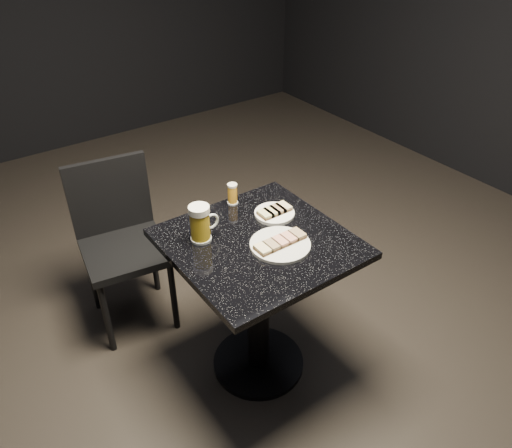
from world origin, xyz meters
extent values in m
plane|color=black|center=(0.00, 0.00, 0.00)|extent=(6.00, 6.00, 0.00)
cylinder|color=silver|center=(0.05, -0.08, 0.76)|extent=(0.24, 0.24, 0.01)
cylinder|color=white|center=(0.17, 0.11, 0.76)|extent=(0.18, 0.18, 0.01)
cylinder|color=black|center=(0.00, 0.00, 0.01)|extent=(0.44, 0.44, 0.03)
cylinder|color=black|center=(0.00, 0.00, 0.37)|extent=(0.10, 0.10, 0.69)
cube|color=black|center=(0.00, 0.00, 0.73)|extent=(0.70, 0.70, 0.03)
cylinder|color=silver|center=(-0.19, 0.14, 0.76)|extent=(0.09, 0.09, 0.01)
cylinder|color=gold|center=(-0.19, 0.14, 0.82)|extent=(0.08, 0.08, 0.12)
cylinder|color=white|center=(-0.19, 0.14, 0.89)|extent=(0.08, 0.08, 0.03)
torus|color=silver|center=(-0.14, 0.13, 0.82)|extent=(0.07, 0.01, 0.07)
cylinder|color=white|center=(0.07, 0.30, 0.75)|extent=(0.05, 0.05, 0.01)
cylinder|color=#F6A528|center=(0.07, 0.30, 0.80)|extent=(0.04, 0.04, 0.08)
cylinder|color=silver|center=(0.07, 0.30, 0.84)|extent=(0.05, 0.05, 0.01)
cube|color=black|center=(-0.35, 0.65, 0.45)|extent=(0.46, 0.46, 0.04)
cylinder|color=black|center=(-0.54, 0.50, 0.21)|extent=(0.03, 0.03, 0.43)
cylinder|color=black|center=(-0.21, 0.45, 0.21)|extent=(0.03, 0.03, 0.43)
cylinder|color=black|center=(-0.49, 0.84, 0.21)|extent=(0.03, 0.03, 0.43)
cylinder|color=black|center=(-0.16, 0.79, 0.21)|extent=(0.03, 0.03, 0.43)
cube|color=black|center=(-0.32, 0.83, 0.67)|extent=(0.40, 0.09, 0.40)
cube|color=#4C3521|center=(-0.04, -0.08, 0.77)|extent=(0.05, 0.07, 0.01)
cube|color=beige|center=(-0.04, -0.08, 0.78)|extent=(0.05, 0.07, 0.01)
cube|color=#4C3521|center=(0.00, -0.08, 0.77)|extent=(0.05, 0.07, 0.01)
cube|color=#8C7251|center=(0.00, -0.08, 0.78)|extent=(0.05, 0.07, 0.01)
cube|color=#4C3521|center=(0.05, -0.08, 0.77)|extent=(0.05, 0.07, 0.01)
cube|color=tan|center=(0.05, -0.08, 0.78)|extent=(0.05, 0.07, 0.01)
cube|color=#4C3521|center=(0.09, -0.08, 0.77)|extent=(0.05, 0.07, 0.01)
cube|color=tan|center=(0.09, -0.08, 0.78)|extent=(0.05, 0.07, 0.01)
cube|color=#4C3521|center=(0.13, -0.08, 0.77)|extent=(0.05, 0.07, 0.01)
cube|color=#8C7251|center=(0.13, -0.08, 0.78)|extent=(0.05, 0.07, 0.01)
cube|color=#4C3521|center=(0.12, 0.11, 0.77)|extent=(0.05, 0.07, 0.01)
cube|color=#D1D184|center=(0.12, 0.11, 0.78)|extent=(0.05, 0.07, 0.01)
cube|color=#4C3521|center=(0.15, 0.11, 0.77)|extent=(0.05, 0.07, 0.01)
cube|color=#D1D184|center=(0.15, 0.11, 0.78)|extent=(0.05, 0.07, 0.01)
cube|color=#4C3521|center=(0.18, 0.11, 0.77)|extent=(0.05, 0.07, 0.01)
cube|color=#8C7251|center=(0.18, 0.11, 0.78)|extent=(0.05, 0.07, 0.01)
cube|color=#4C3521|center=(0.22, 0.11, 0.77)|extent=(0.05, 0.07, 0.01)
cube|color=beige|center=(0.22, 0.11, 0.78)|extent=(0.05, 0.07, 0.01)
camera|label=1|loc=(-0.96, -1.33, 1.95)|focal=35.00mm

